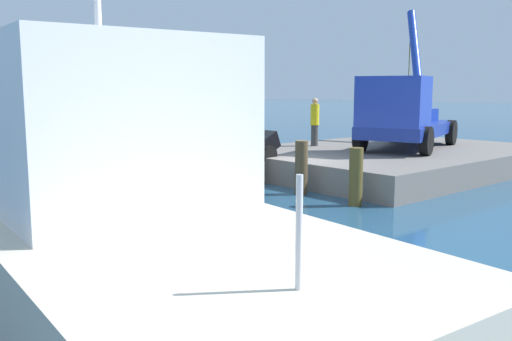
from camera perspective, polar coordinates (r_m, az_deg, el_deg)
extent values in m
plane|color=navy|center=(17.99, 3.17, -1.65)|extent=(200.00, 200.00, 0.00)
cube|color=slate|center=(22.15, 13.54, 1.13)|extent=(11.31, 8.23, 0.84)
cube|color=navy|center=(22.31, 15.23, 4.07)|extent=(6.47, 4.16, 0.45)
cube|color=#1F39AF|center=(20.17, 13.76, 6.80)|extent=(2.33, 2.68, 1.74)
cylinder|color=black|center=(20.01, 16.90, 2.88)|extent=(1.04, 0.61, 1.00)
cylinder|color=black|center=(20.66, 10.55, 3.27)|extent=(1.04, 0.61, 1.00)
cylinder|color=black|center=(24.13, 19.20, 3.67)|extent=(1.04, 0.61, 1.00)
cylinder|color=black|center=(24.67, 13.83, 3.99)|extent=(1.04, 0.61, 1.00)
cylinder|color=#1938A5|center=(25.64, 15.91, 10.81)|extent=(2.83, 2.70, 4.54)
cube|color=#1938A5|center=(24.04, 16.39, 5.45)|extent=(1.00, 1.00, 0.50)
cylinder|color=#4C4C19|center=(27.23, 15.24, 9.63)|extent=(0.04, 0.04, 5.32)
cylinder|color=#3D3D3D|center=(22.48, 5.96, 3.55)|extent=(0.28, 0.28, 0.83)
cylinder|color=yellow|center=(22.43, 5.99, 5.66)|extent=(0.34, 0.34, 0.83)
sphere|color=tan|center=(22.41, 6.01, 7.02)|extent=(0.24, 0.24, 0.24)
cube|color=black|center=(18.36, -4.15, 0.31)|extent=(4.51, 2.14, 2.27)
cube|color=black|center=(18.30, -4.15, 2.05)|extent=(2.62, 1.78, 1.40)
cylinder|color=black|center=(16.97, -5.51, -3.38)|extent=(0.85, 0.28, 0.84)
cylinder|color=black|center=(18.38, -9.17, -2.53)|extent=(0.85, 0.28, 0.84)
cylinder|color=black|center=(18.75, 1.29, 1.57)|extent=(0.85, 0.28, 0.84)
cylinder|color=black|center=(20.03, -2.52, 2.00)|extent=(0.85, 0.28, 0.84)
cube|color=beige|center=(9.64, -16.13, -9.45)|extent=(5.09, 13.21, 2.38)
cone|color=beige|center=(15.71, -24.08, -2.97)|extent=(4.27, 4.87, 3.85)
cube|color=white|center=(8.60, -15.33, 4.66)|extent=(3.44, 4.16, 2.39)
cylinder|color=silver|center=(13.60, -22.84, 2.65)|extent=(0.06, 0.06, 1.00)
cylinder|color=silver|center=(4.79, 4.38, -6.33)|extent=(0.06, 0.06, 1.00)
cylinder|color=brown|center=(19.77, -4.34, 1.92)|extent=(0.32, 0.32, 1.82)
cylinder|color=brown|center=(17.91, -0.46, 1.30)|extent=(0.34, 0.34, 1.85)
cylinder|color=#4D3D27|center=(16.64, 4.62, 0.30)|extent=(0.37, 0.37, 1.60)
cylinder|color=brown|center=(15.23, 10.09, -0.63)|extent=(0.37, 0.37, 1.56)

